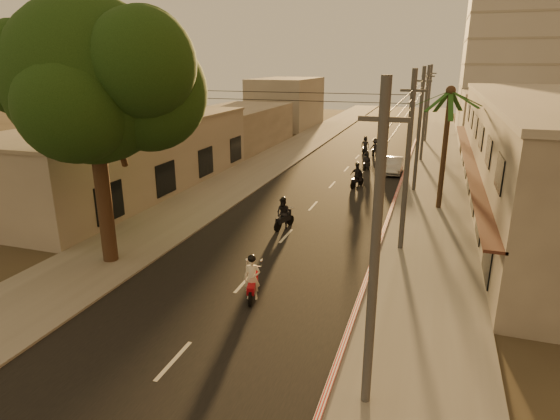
# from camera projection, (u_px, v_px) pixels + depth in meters

# --- Properties ---
(ground) EXTENTS (160.00, 160.00, 0.00)m
(ground) POSITION_uv_depth(u_px,v_px,m) (226.00, 303.00, 18.80)
(ground) COLOR #383023
(ground) RESTS_ON ground
(road) EXTENTS (10.00, 140.00, 0.02)m
(road) POSITION_uv_depth(u_px,v_px,m) (332.00, 185.00, 36.88)
(road) COLOR black
(road) RESTS_ON ground
(sidewalk_right) EXTENTS (5.00, 140.00, 0.12)m
(sidewalk_right) POSITION_uv_depth(u_px,v_px,m) (432.00, 192.00, 34.61)
(sidewalk_right) COLOR slate
(sidewalk_right) RESTS_ON ground
(sidewalk_left) EXTENTS (5.00, 140.00, 0.12)m
(sidewalk_left) POSITION_uv_depth(u_px,v_px,m) (244.00, 177.00, 39.12)
(sidewalk_left) COLOR slate
(sidewalk_left) RESTS_ON ground
(curb_stripe) EXTENTS (0.20, 60.00, 0.20)m
(curb_stripe) POSITION_uv_depth(u_px,v_px,m) (392.00, 208.00, 30.80)
(curb_stripe) COLOR #AE1213
(curb_stripe) RESTS_ON ground
(shophouse_row) EXTENTS (8.80, 34.20, 7.30)m
(shophouse_row) POSITION_uv_depth(u_px,v_px,m) (542.00, 154.00, 29.77)
(shophouse_row) COLOR gray
(shophouse_row) RESTS_ON ground
(left_building) EXTENTS (8.20, 24.20, 5.20)m
(left_building) POSITION_uv_depth(u_px,v_px,m) (132.00, 155.00, 34.88)
(left_building) COLOR #9D978E
(left_building) RESTS_ON ground
(distant_tower) EXTENTS (12.10, 12.10, 28.00)m
(distant_tower) POSITION_uv_depth(u_px,v_px,m) (517.00, 23.00, 60.38)
(distant_tower) COLOR #B7B5B2
(distant_tower) RESTS_ON ground
(broadleaf_tree) EXTENTS (9.60, 8.70, 12.10)m
(broadleaf_tree) POSITION_uv_depth(u_px,v_px,m) (100.00, 81.00, 20.16)
(broadleaf_tree) COLOR black
(broadleaf_tree) RESTS_ON ground
(palm_tree) EXTENTS (5.00, 5.00, 8.20)m
(palm_tree) POSITION_uv_depth(u_px,v_px,m) (450.00, 98.00, 28.69)
(palm_tree) COLOR black
(palm_tree) RESTS_ON ground
(utility_poles) EXTENTS (1.20, 48.26, 9.00)m
(utility_poles) POSITION_uv_depth(u_px,v_px,m) (421.00, 102.00, 33.04)
(utility_poles) COLOR #38383A
(utility_poles) RESTS_ON ground
(filler_right) EXTENTS (8.00, 14.00, 6.00)m
(filler_right) POSITION_uv_depth(u_px,v_px,m) (497.00, 118.00, 54.37)
(filler_right) COLOR #9D978E
(filler_right) RESTS_ON ground
(filler_left_near) EXTENTS (8.00, 14.00, 4.40)m
(filler_left_near) POSITION_uv_depth(u_px,v_px,m) (238.00, 127.00, 53.09)
(filler_left_near) COLOR #9D978E
(filler_left_near) RESTS_ON ground
(filler_left_far) EXTENTS (8.00, 14.00, 7.00)m
(filler_left_far) POSITION_uv_depth(u_px,v_px,m) (286.00, 103.00, 68.98)
(filler_left_far) COLOR #9D978E
(filler_left_far) RESTS_ON ground
(scooter_red) EXTENTS (0.96, 1.95, 1.95)m
(scooter_red) POSITION_uv_depth(u_px,v_px,m) (252.00, 279.00, 18.94)
(scooter_red) COLOR black
(scooter_red) RESTS_ON ground
(scooter_mid_a) EXTENTS (1.25, 1.92, 1.94)m
(scooter_mid_a) POSITION_uv_depth(u_px,v_px,m) (283.00, 214.00, 26.97)
(scooter_mid_a) COLOR black
(scooter_mid_a) RESTS_ON ground
(scooter_mid_b) EXTENTS (1.36, 1.94, 1.97)m
(scooter_mid_b) POSITION_uv_depth(u_px,v_px,m) (357.00, 176.00, 35.90)
(scooter_mid_b) COLOR black
(scooter_mid_b) RESTS_ON ground
(scooter_far_a) EXTENTS (0.96, 1.72, 1.70)m
(scooter_far_a) POSITION_uv_depth(u_px,v_px,m) (367.00, 161.00, 41.83)
(scooter_far_a) COLOR black
(scooter_far_a) RESTS_ON ground
(scooter_far_b) EXTENTS (1.27, 1.80, 1.78)m
(scooter_far_b) POSITION_uv_depth(u_px,v_px,m) (375.00, 148.00, 48.20)
(scooter_far_b) COLOR black
(scooter_far_b) RESTS_ON ground
(parked_car) EXTENTS (1.46, 4.16, 1.37)m
(parked_car) POSITION_uv_depth(u_px,v_px,m) (393.00, 166.00, 40.54)
(parked_car) COLOR #A0A3A9
(parked_car) RESTS_ON ground
(scooter_far_c) EXTENTS (0.86, 1.87, 1.84)m
(scooter_far_c) POSITION_uv_depth(u_px,v_px,m) (365.00, 145.00, 49.47)
(scooter_far_c) COLOR black
(scooter_far_c) RESTS_ON ground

